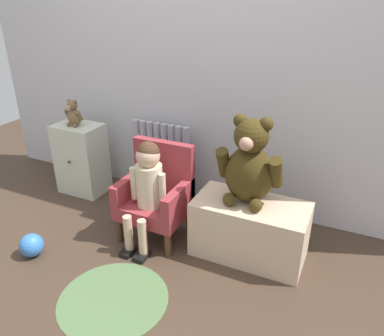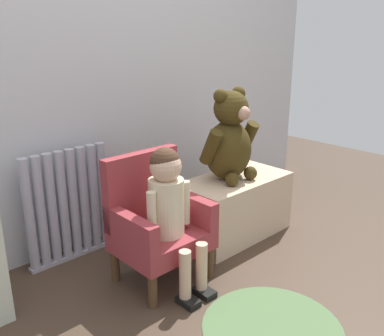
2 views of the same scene
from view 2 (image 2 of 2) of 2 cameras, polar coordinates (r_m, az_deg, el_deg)
ground_plane at (r=2.04m, az=5.59°, el=-18.71°), size 6.00×6.00×0.00m
back_wall at (r=2.47m, az=-13.49°, el=17.21°), size 3.80×0.05×2.40m
radiator at (r=2.41m, az=-16.13°, el=-4.89°), size 0.50×0.05×0.62m
child_armchair at (r=2.15m, az=-4.84°, el=-7.09°), size 0.43×0.37×0.64m
child_figure at (r=2.02m, az=-3.04°, el=-4.24°), size 0.25×0.35×0.70m
low_bench at (r=2.63m, az=5.69°, el=-5.13°), size 0.69×0.36×0.37m
large_teddy_bear at (r=2.48m, az=5.01°, el=3.73°), size 0.39×0.27×0.54m
floor_rug at (r=1.98m, az=10.64°, el=-20.14°), size 0.60×0.60×0.01m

